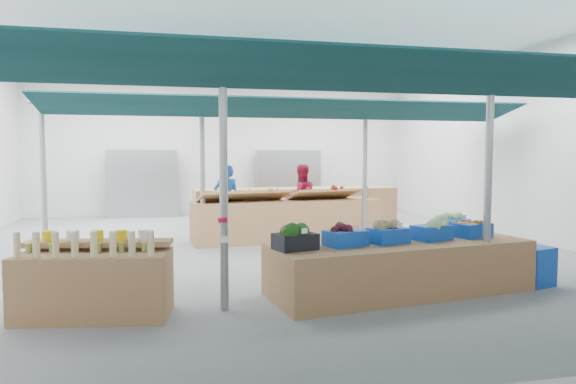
% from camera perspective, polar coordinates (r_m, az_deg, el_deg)
% --- Properties ---
extents(floor, '(13.00, 13.00, 0.00)m').
position_cam_1_polar(floor, '(10.34, -3.64, -6.26)').
color(floor, gray).
rests_on(floor, ground).
extents(hall, '(13.00, 13.00, 13.00)m').
position_cam_1_polar(hall, '(11.62, -4.81, 7.96)').
color(hall, silver).
rests_on(hall, ground).
extents(pole_grid, '(10.00, 4.60, 3.00)m').
position_cam_1_polar(pole_grid, '(8.62, 3.07, 3.81)').
color(pole_grid, gray).
rests_on(pole_grid, floor).
extents(awnings, '(9.50, 7.08, 0.30)m').
position_cam_1_polar(awnings, '(8.67, 3.09, 10.22)').
color(awnings, '#0B2C2F').
rests_on(awnings, pole_grid).
extents(back_shelving_left, '(2.00, 0.50, 2.00)m').
position_cam_1_polar(back_shelving_left, '(16.10, -15.86, 0.86)').
color(back_shelving_left, '#B23F33').
rests_on(back_shelving_left, floor).
extents(back_shelving_right, '(2.00, 0.50, 2.00)m').
position_cam_1_polar(back_shelving_right, '(16.46, -0.02, 1.08)').
color(back_shelving_right, '#B23F33').
rests_on(back_shelving_right, floor).
extents(bottle_shelf, '(1.78, 1.27, 1.02)m').
position_cam_1_polar(bottle_shelf, '(6.37, -20.62, -9.21)').
color(bottle_shelf, '#956841').
rests_on(bottle_shelf, floor).
extents(veg_counter, '(3.69, 1.71, 0.69)m').
position_cam_1_polar(veg_counter, '(7.13, 12.38, -8.18)').
color(veg_counter, '#956841').
rests_on(veg_counter, floor).
extents(fruit_counter, '(4.18, 1.35, 0.88)m').
position_cam_1_polar(fruit_counter, '(11.25, -0.15, -3.15)').
color(fruit_counter, '#956841').
rests_on(fruit_counter, floor).
extents(far_counter, '(5.50, 1.35, 0.98)m').
position_cam_1_polar(far_counter, '(13.87, 0.94, -1.58)').
color(far_counter, '#956841').
rests_on(far_counter, floor).
extents(crate_stack, '(0.53, 0.44, 0.55)m').
position_cam_1_polar(crate_stack, '(8.14, 25.92, -7.48)').
color(crate_stack, '#1045B1').
rests_on(crate_stack, floor).
extents(vendor_left, '(0.63, 0.45, 1.64)m').
position_cam_1_polar(vendor_left, '(12.10, -6.84, -0.86)').
color(vendor_left, '#173F97').
rests_on(vendor_left, floor).
extents(vendor_right, '(0.85, 0.69, 1.64)m').
position_cam_1_polar(vendor_right, '(12.41, 1.46, -0.71)').
color(vendor_right, '#A71439').
rests_on(vendor_right, floor).
extents(crate_broccoli, '(0.58, 0.48, 0.35)m').
position_cam_1_polar(crate_broccoli, '(6.33, 0.80, -4.99)').
color(crate_broccoli, black).
rests_on(crate_broccoli, veg_counter).
extents(crate_beets, '(0.58, 0.48, 0.29)m').
position_cam_1_polar(crate_beets, '(6.62, 6.37, -4.84)').
color(crate_beets, '#1045B1').
rests_on(crate_beets, veg_counter).
extents(crate_celeriac, '(0.58, 0.48, 0.31)m').
position_cam_1_polar(crate_celeriac, '(6.94, 11.08, -4.39)').
color(crate_celeriac, '#1045B1').
rests_on(crate_celeriac, veg_counter).
extents(crate_cabbage, '(0.58, 0.48, 0.35)m').
position_cam_1_polar(crate_cabbage, '(7.33, 15.67, -3.91)').
color(crate_cabbage, '#1045B1').
rests_on(crate_cabbage, veg_counter).
extents(crate_carrots, '(0.58, 0.48, 0.29)m').
position_cam_1_polar(crate_carrots, '(7.77, 19.75, -3.91)').
color(crate_carrots, '#1045B1').
rests_on(crate_carrots, veg_counter).
extents(sparrow, '(0.12, 0.09, 0.11)m').
position_cam_1_polar(sparrow, '(6.15, -0.14, -4.42)').
color(sparrow, brown).
rests_on(sparrow, crate_broccoli).
extents(pole_ribbon, '(0.12, 0.12, 0.28)m').
position_cam_1_polar(pole_ribbon, '(6.00, -7.25, -3.31)').
color(pole_ribbon, red).
rests_on(pole_ribbon, pole_grid).
extents(apple_heap_yellow, '(2.00, 1.04, 0.27)m').
position_cam_1_polar(apple_heap_yellow, '(10.83, -4.92, -0.22)').
color(apple_heap_yellow, '#997247').
rests_on(apple_heap_yellow, fruit_counter).
extents(apple_heap_red, '(1.60, 0.96, 0.27)m').
position_cam_1_polar(apple_heap_red, '(11.38, 3.99, -0.02)').
color(apple_heap_red, '#997247').
rests_on(apple_heap_red, fruit_counter).
extents(pineapple, '(0.14, 0.14, 0.39)m').
position_cam_1_polar(pineapple, '(11.79, 8.62, 0.17)').
color(pineapple, '#8C6019').
rests_on(pineapple, fruit_counter).
extents(crate_extra, '(0.60, 0.53, 0.32)m').
position_cam_1_polar(crate_extra, '(8.10, 17.69, -3.29)').
color(crate_extra, '#1045B1').
rests_on(crate_extra, veg_counter).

